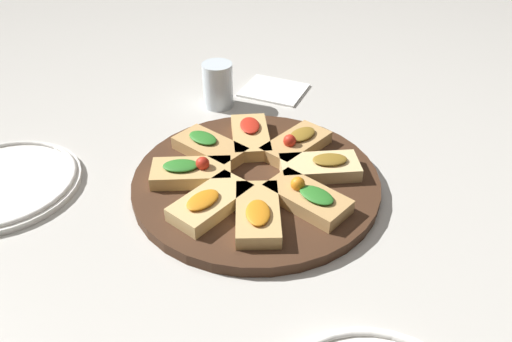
% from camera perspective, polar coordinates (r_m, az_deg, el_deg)
% --- Properties ---
extents(ground_plane, '(3.00, 3.00, 0.00)m').
position_cam_1_polar(ground_plane, '(0.80, 0.00, -1.69)').
color(ground_plane, beige).
extents(serving_board, '(0.39, 0.39, 0.02)m').
position_cam_1_polar(serving_board, '(0.80, 0.00, -1.17)').
color(serving_board, '#422819').
rests_on(serving_board, ground_plane).
extents(focaccia_slice_0, '(0.14, 0.10, 0.04)m').
position_cam_1_polar(focaccia_slice_0, '(0.79, -7.43, -0.09)').
color(focaccia_slice_0, tan).
rests_on(focaccia_slice_0, serving_board).
extents(focaccia_slice_1, '(0.11, 0.14, 0.03)m').
position_cam_1_polar(focaccia_slice_1, '(0.73, -5.24, -3.58)').
color(focaccia_slice_1, '#DBB775').
rests_on(focaccia_slice_1, serving_board).
extents(focaccia_slice_2, '(0.10, 0.14, 0.03)m').
position_cam_1_polar(focaccia_slice_2, '(0.70, 0.19, -4.84)').
color(focaccia_slice_2, tan).
rests_on(focaccia_slice_2, serving_board).
extents(focaccia_slice_3, '(0.14, 0.11, 0.04)m').
position_cam_1_polar(focaccia_slice_3, '(0.73, 5.89, -3.02)').
color(focaccia_slice_3, tan).
rests_on(focaccia_slice_3, serving_board).
extents(focaccia_slice_4, '(0.14, 0.10, 0.03)m').
position_cam_1_polar(focaccia_slice_4, '(0.80, 7.36, 0.47)').
color(focaccia_slice_4, '#E5C689').
rests_on(focaccia_slice_4, serving_board).
extents(focaccia_slice_5, '(0.11, 0.14, 0.04)m').
position_cam_1_polar(focaccia_slice_5, '(0.85, 4.63, 3.10)').
color(focaccia_slice_5, tan).
rests_on(focaccia_slice_5, serving_board).
extents(focaccia_slice_6, '(0.10, 0.14, 0.03)m').
position_cam_1_polar(focaccia_slice_6, '(0.87, -0.64, 4.02)').
color(focaccia_slice_6, tan).
rests_on(focaccia_slice_6, serving_board).
extents(focaccia_slice_7, '(0.14, 0.11, 0.03)m').
position_cam_1_polar(focaccia_slice_7, '(0.84, -5.35, 2.71)').
color(focaccia_slice_7, tan).
rests_on(focaccia_slice_7, serving_board).
extents(plate_right, '(0.25, 0.25, 0.02)m').
position_cam_1_polar(plate_right, '(0.89, -27.06, -1.23)').
color(plate_right, white).
rests_on(plate_right, ground_plane).
extents(water_glass, '(0.06, 0.06, 0.09)m').
position_cam_1_polar(water_glass, '(1.01, -4.38, 9.77)').
color(water_glass, silver).
rests_on(water_glass, ground_plane).
extents(napkin_stack, '(0.14, 0.12, 0.01)m').
position_cam_1_polar(napkin_stack, '(1.09, 2.05, 9.33)').
color(napkin_stack, white).
rests_on(napkin_stack, ground_plane).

